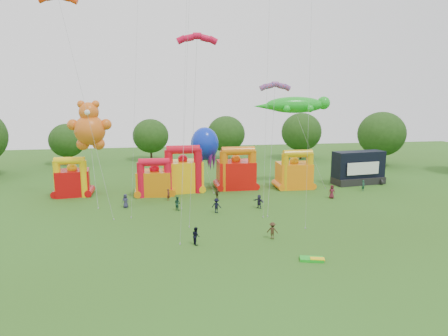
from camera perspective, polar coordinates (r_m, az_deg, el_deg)
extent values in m
plane|color=#315718|center=(34.01, 2.78, -14.16)|extent=(160.00, 160.00, 0.00)
cylinder|color=#352314|center=(86.53, 21.38, 1.56)|extent=(0.44, 0.44, 3.72)
ellipsoid|color=#1F4013|center=(86.00, 21.59, 4.55)|extent=(9.30, 9.30, 8.89)
cylinder|color=#352314|center=(90.52, 10.91, 2.39)|extent=(0.44, 0.44, 3.51)
ellipsoid|color=#1F4013|center=(90.04, 11.00, 5.09)|extent=(8.77, 8.78, 8.39)
cylinder|color=#352314|center=(87.97, 0.29, 2.28)|extent=(0.44, 0.44, 3.30)
ellipsoid|color=#1F4013|center=(87.49, 0.30, 4.89)|extent=(8.25, 8.25, 7.88)
cylinder|color=#352314|center=(88.75, -10.35, 2.11)|extent=(0.44, 0.44, 3.09)
ellipsoid|color=#1F4013|center=(88.29, -10.43, 4.53)|extent=(7.73, 7.72, 7.38)
cylinder|color=#352314|center=(87.88, -21.35, 1.41)|extent=(0.44, 0.44, 2.88)
ellipsoid|color=#1F4013|center=(87.44, -21.50, 3.69)|extent=(7.20, 7.20, 6.88)
cube|color=red|center=(60.66, -20.76, -1.97)|extent=(4.91, 4.12, 3.65)
cylinder|color=yellow|center=(59.64, -22.70, -1.54)|extent=(0.99, 0.99, 5.22)
cylinder|color=yellow|center=(58.92, -19.39, -1.46)|extent=(0.99, 0.99, 5.22)
cylinder|color=yellow|center=(58.80, -21.22, 0.99)|extent=(4.00, 1.04, 1.04)
sphere|color=yellow|center=(60.27, -20.89, 0.00)|extent=(1.40, 1.40, 1.40)
cube|color=orange|center=(57.98, -9.86, -2.08)|extent=(5.16, 4.32, 3.47)
cylinder|color=red|center=(56.52, -11.78, -1.70)|extent=(1.05, 1.05, 4.96)
cylinder|color=red|center=(56.47, -8.00, -1.59)|extent=(1.05, 1.05, 4.96)
cylinder|color=red|center=(56.01, -9.97, 0.84)|extent=(4.25, 1.10, 1.10)
sphere|color=red|center=(57.58, -9.92, -0.10)|extent=(1.40, 1.40, 1.40)
cube|color=yellow|center=(59.58, -5.88, -1.14)|extent=(5.87, 4.95, 4.49)
cylinder|color=red|center=(57.79, -7.87, -0.57)|extent=(1.18, 1.18, 6.42)
cylinder|color=red|center=(58.04, -3.75, -0.45)|extent=(1.18, 1.18, 6.42)
cylinder|color=red|center=(57.36, -5.86, 2.64)|extent=(4.76, 1.24, 1.24)
sphere|color=red|center=(59.13, -5.93, 1.28)|extent=(1.40, 1.40, 1.40)
cube|color=red|center=(61.22, 1.71, -0.92)|extent=(5.60, 4.52, 4.18)
cylinder|color=orange|center=(59.13, -0.04, -0.44)|extent=(1.22, 1.22, 5.97)
cylinder|color=orange|center=(59.96, 4.03, -0.32)|extent=(1.22, 1.22, 5.97)
cylinder|color=orange|center=(59.02, 2.02, 2.47)|extent=(4.92, 1.28, 1.28)
sphere|color=orange|center=(60.80, 1.72, 1.28)|extent=(1.40, 1.40, 1.40)
cube|color=orange|center=(62.24, 9.95, -1.04)|extent=(5.03, 4.07, 3.87)
cylinder|color=#E0A50B|center=(60.14, 8.68, -0.59)|extent=(1.09, 1.09, 5.53)
cylinder|color=#E0A50B|center=(61.43, 12.10, -0.48)|extent=(1.09, 1.09, 5.53)
cylinder|color=#E0A50B|center=(60.30, 10.50, 2.05)|extent=(4.39, 1.14, 1.14)
sphere|color=#E0A50B|center=(61.84, 10.01, 0.99)|extent=(1.40, 1.40, 1.40)
cube|color=black|center=(67.80, 18.60, -1.68)|extent=(8.63, 4.18, 1.10)
cube|color=black|center=(67.50, 18.65, 0.53)|extent=(8.58, 3.78, 4.14)
cube|color=white|center=(66.18, 19.27, -0.06)|extent=(5.68, 0.84, 1.95)
cylinder|color=black|center=(65.26, 16.52, -2.16)|extent=(0.30, 0.90, 0.90)
cylinder|color=black|center=(68.39, 21.53, -1.90)|extent=(0.30, 0.90, 0.90)
sphere|color=orange|center=(57.12, -18.61, 5.16)|extent=(4.11, 4.11, 4.11)
sphere|color=orange|center=(56.97, -18.75, 7.59)|extent=(2.62, 2.62, 2.62)
sphere|color=orange|center=(57.10, -19.75, 8.57)|extent=(1.03, 1.03, 1.03)
sphere|color=orange|center=(56.80, -17.87, 8.67)|extent=(1.03, 1.03, 1.03)
sphere|color=orange|center=(57.45, -20.78, 5.80)|extent=(1.50, 1.50, 1.50)
sphere|color=orange|center=(56.76, -16.50, 6.00)|extent=(1.50, 1.50, 1.50)
sphere|color=orange|center=(57.48, -19.51, 3.26)|extent=(1.68, 1.68, 1.68)
sphere|color=orange|center=(57.15, -17.48, 3.33)|extent=(1.68, 1.68, 1.68)
sphere|color=white|center=(55.73, -18.96, 7.52)|extent=(0.75, 0.75, 0.75)
ellipsoid|color=green|center=(63.16, 10.15, 8.87)|extent=(9.41, 2.94, 2.50)
sphere|color=green|center=(64.82, 14.04, 9.01)|extent=(2.02, 2.02, 2.02)
cone|color=green|center=(61.75, 5.91, 8.77)|extent=(3.67, 1.47, 1.47)
sphere|color=green|center=(65.18, 11.24, 8.39)|extent=(1.10, 1.10, 1.10)
sphere|color=green|center=(62.44, 12.19, 8.28)|extent=(1.10, 1.10, 1.10)
sphere|color=green|center=(63.99, 8.12, 8.45)|extent=(1.10, 1.10, 1.10)
sphere|color=green|center=(61.19, 8.95, 8.34)|extent=(1.10, 1.10, 1.10)
ellipsoid|color=#0D2BC5|center=(62.12, -2.77, 3.47)|extent=(4.31, 4.31, 5.17)
cone|color=#591E8C|center=(62.63, -1.48, 1.34)|extent=(0.97, 0.97, 3.45)
cone|color=#591E8C|center=(63.73, -2.26, 1.50)|extent=(0.97, 0.97, 3.45)
cone|color=#591E8C|center=(63.57, -3.51, 1.46)|extent=(0.97, 0.97, 3.45)
cone|color=#591E8C|center=(62.31, -4.03, 1.27)|extent=(0.97, 0.97, 3.45)
cone|color=#591E8C|center=(61.19, -3.28, 1.11)|extent=(0.97, 0.97, 3.45)
cone|color=#591E8C|center=(61.35, -1.97, 1.15)|extent=(0.97, 0.97, 3.45)
cube|color=green|center=(36.23, 12.40, -12.60)|extent=(2.20, 1.51, 0.24)
cube|color=yellow|center=(36.07, 13.20, -12.51)|extent=(1.32, 0.90, 0.10)
imported|color=#2C2B49|center=(52.22, -13.90, -4.59)|extent=(1.00, 0.82, 1.77)
imported|color=#542218|center=(54.70, -7.94, -3.80)|extent=(0.64, 0.69, 1.59)
imported|color=#1A412F|center=(49.98, -6.67, -5.04)|extent=(1.05, 1.07, 1.74)
imported|color=black|center=(48.52, -1.08, -5.40)|extent=(1.36, 1.15, 1.82)
imported|color=#382D16|center=(54.61, -0.99, -3.70)|extent=(0.99, 0.90, 1.62)
imported|color=#26233A|center=(50.67, 5.02, -4.79)|extent=(1.36, 1.63, 1.76)
imported|color=#581925|center=(57.18, 15.15, -3.30)|extent=(0.98, 0.71, 1.86)
imported|color=#1A4330|center=(62.95, 19.29, -2.38)|extent=(0.72, 0.67, 1.65)
imported|color=black|center=(38.77, -4.03, -9.63)|extent=(0.84, 0.97, 1.73)
imported|color=#3C2718|center=(40.39, 6.93, -8.86)|extent=(1.27, 1.02, 1.71)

